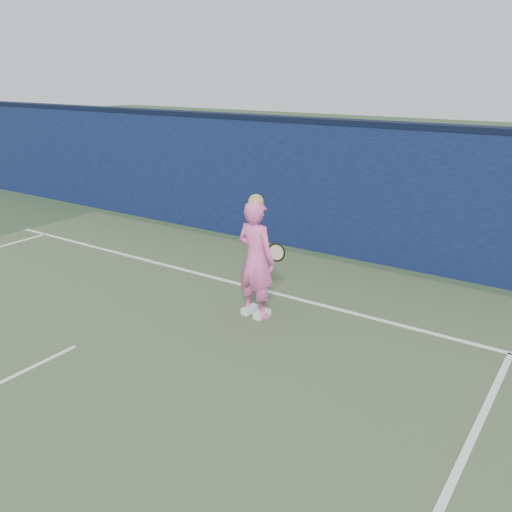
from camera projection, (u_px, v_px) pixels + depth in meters
The scene contains 5 objects.
ground at pixel (5, 381), 6.34m from camera, with size 80.00×80.00×0.00m, color #2E452A.
backstop_wall at pixel (290, 185), 11.04m from camera, with size 24.00×0.40×2.50m, color #0C0F35.
wall_cap at pixel (291, 119), 10.62m from camera, with size 24.00×0.42×0.10m, color black.
player at pixel (256, 259), 7.78m from camera, with size 0.69×0.50×1.83m.
racket at pixel (275, 252), 8.10m from camera, with size 0.54×0.13×0.29m.
Camera 1 is at (5.53, -2.94, 3.44)m, focal length 38.00 mm.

